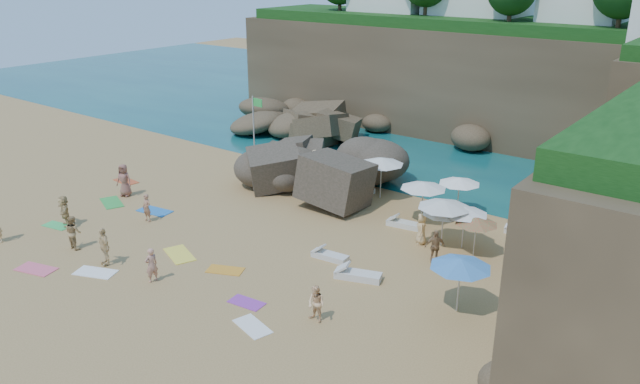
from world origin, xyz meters
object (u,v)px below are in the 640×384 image
Objects in this scene: person_stand_5 at (297,159)px; person_stand_4 at (421,229)px; parasol_0 at (381,161)px; person_stand_2 at (315,164)px; person_stand_6 at (151,265)px; lounger_0 at (359,188)px; person_stand_1 at (73,232)px; person_stand_3 at (435,247)px; parasol_2 at (460,181)px; rock_outcrop at (323,185)px; parasol_1 at (444,211)px; flag_pole at (255,122)px.

person_stand_4 is at bearing -53.58° from person_stand_5.
parasol_0 reaches higher than person_stand_2.
lounger_0 is at bearing -173.57° from person_stand_6.
person_stand_1 is 1.05× the size of person_stand_4.
person_stand_1 is 1.02× the size of person_stand_3.
person_stand_3 is at bearing -56.79° from person_stand_5.
person_stand_5 is at bearing -154.98° from person_stand_6.
person_stand_2 is 0.92× the size of person_stand_5.
person_stand_3 is (1.69, -5.85, -1.11)m from parasol_2.
lounger_0 is 1.33× the size of person_stand_4.
parasol_0 is at bearing -174.99° from parasol_2.
person_stand_6 reaches higher than rock_outcrop.
parasol_0 reaches higher than person_stand_4.
parasol_1 is at bearing -50.26° from person_stand_5.
person_stand_5 is at bearing -142.86° from person_stand_4.
parasol_1 is (9.55, -3.25, 1.74)m from rock_outcrop.
person_stand_4 is (6.47, -4.30, 0.61)m from lounger_0.
parasol_1 is at bearing -14.95° from lounger_0.
parasol_2 reaches higher than lounger_0.
person_stand_2 is at bearing -27.74° from person_stand_5.
rock_outcrop is at bearing 107.78° from person_stand_3.
parasol_1 reaches higher than person_stand_4.
flag_pole is 15.39m from person_stand_4.
rock_outcrop is at bearing 161.21° from parasol_1.
rock_outcrop is 11.39m from person_stand_3.
person_stand_6 is (-8.61, -8.77, -0.03)m from person_stand_3.
person_stand_6 is at bearing -66.33° from person_stand_4.
parasol_0 is at bearing -36.06° from person_stand_5.
flag_pole is 15.99m from parasol_1.
person_stand_4 is at bearing -151.76° from parasol_1.
person_stand_6 is (-0.70, -14.49, 0.61)m from lounger_0.
person_stand_4 is 12.46m from person_stand_6.
person_stand_5 is at bearing 109.81° from person_stand_3.
person_stand_5 is at bearing 39.25° from person_stand_2.
parasol_0 reaches higher than person_stand_3.
lounger_0 is at bearing -178.83° from parasol_2.
flag_pole is (-5.94, 0.55, 2.93)m from rock_outcrop.
person_stand_6 is (7.46, -14.46, -2.16)m from flag_pole.
person_stand_2 reaches higher than person_stand_6.
person_stand_2 is (4.68, 0.33, -2.04)m from flag_pole.
rock_outcrop is 3.40× the size of parasol_2.
parasol_2 is 9.76m from person_stand_2.
parasol_1 is 1.38m from person_stand_4.
parasol_0 is 6.64m from person_stand_5.
person_stand_5 is (-1.38, -0.10, 0.07)m from person_stand_2.
flag_pole reaches higher than person_stand_3.
person_stand_6 is (4.17, -14.68, -0.19)m from person_stand_5.
parasol_1 is at bearing 62.17° from person_stand_3.
flag_pole is 2.24× the size of lounger_0.
parasol_1 is 11.60m from person_stand_2.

